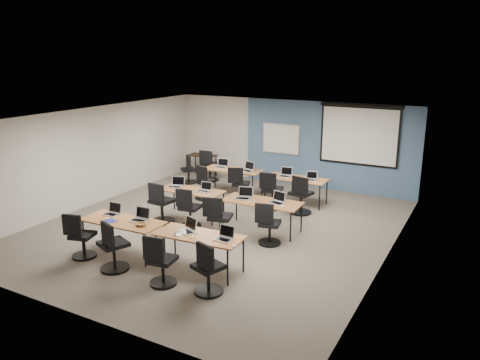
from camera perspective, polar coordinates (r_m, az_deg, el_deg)
The scene contains 58 objects.
floor at distance 11.52m, azimuth -2.71°, elevation -5.72°, with size 8.00×9.00×0.02m, color #6B6354.
ceiling at distance 10.85m, azimuth -2.89°, elevation 7.71°, with size 8.00×9.00×0.02m, color white.
wall_back at distance 15.04m, azimuth 6.16°, elevation 4.57°, with size 8.00×0.04×2.70m, color beige.
wall_front at distance 7.81m, azimuth -20.29°, elevation -6.54°, with size 8.00×0.04×2.70m, color beige.
wall_left at distance 13.58m, azimuth -17.40°, elevation 2.78°, with size 0.04×9.00×2.70m, color beige.
wall_right at distance 9.72m, azimuth 17.81°, elevation -2.07°, with size 0.04×9.00×2.70m, color beige.
blue_accent_panel at distance 14.59m, azimuth 10.66°, elevation 4.06°, with size 5.50×0.04×2.70m, color #3D5977.
whiteboard at distance 15.07m, azimuth 5.01°, elevation 5.01°, with size 1.28×0.03×0.98m.
projector_screen at distance 14.18m, azimuth 14.35°, elevation 5.73°, with size 2.40×0.10×1.82m.
training_table_front_left at distance 10.13m, azimuth -14.13°, elevation -5.06°, with size 1.79×0.74×0.73m.
training_table_front_right at distance 9.13m, azimuth -5.02°, elevation -6.94°, with size 1.74×0.73×0.73m.
training_table_mid_left at distance 12.03m, azimuth -5.92°, elevation -1.44°, with size 1.68×0.70×0.73m.
training_table_mid_right at distance 11.08m, azimuth 2.70°, elevation -2.82°, with size 1.87×0.78×0.73m.
training_table_back_left at distance 14.07m, azimuth -0.87°, elevation 1.13°, with size 1.77×0.74×0.73m.
training_table_back_right at distance 13.18m, azimuth 6.83°, elevation 0.04°, with size 1.74×0.73×0.73m.
laptop_0 at distance 10.53m, azimuth -15.30°, elevation -3.74°, with size 0.33×0.28×0.25m.
mouse_0 at distance 10.29m, azimuth -15.95°, elevation -4.53°, with size 0.06×0.09×0.03m, color white.
task_chair_0 at distance 10.25m, azimuth -18.88°, elevation -6.87°, with size 0.51×0.50×0.98m.
laptop_1 at distance 10.03m, azimuth -12.09°, elevation -4.47°, with size 0.35×0.30×0.27m.
mouse_1 at distance 9.72m, azimuth -12.13°, elevation -5.45°, with size 0.06×0.10×0.03m, color white.
task_chair_1 at distance 9.47m, azimuth -15.27°, elevation -8.25°, with size 0.60×0.57×1.04m.
laptop_2 at distance 9.28m, azimuth -6.33°, elevation -5.84°, with size 0.35×0.30×0.27m.
mouse_2 at distance 9.00m, azimuth -5.82°, elevation -6.90°, with size 0.06×0.10×0.04m, color white.
task_chair_2 at distance 8.74m, azimuth -9.68°, elevation -10.14°, with size 0.51×0.51×0.99m.
laptop_3 at distance 8.85m, azimuth -1.89°, elevation -6.85°, with size 0.33×0.28×0.25m.
mouse_3 at distance 8.55m, azimuth -0.72°, elevation -8.05°, with size 0.06×0.09×0.03m, color white.
task_chair_3 at distance 8.34m, azimuth -3.97°, elevation -11.17°, with size 0.55×0.53×1.01m.
laptop_4 at distance 12.33m, azimuth -7.78°, elevation -0.53°, with size 0.36×0.30×0.27m.
mouse_4 at distance 12.05m, azimuth -7.72°, elevation -1.17°, with size 0.06×0.09×0.03m, color white.
task_chair_4 at distance 11.81m, azimuth -9.62°, elevation -3.13°, with size 0.58×0.58×1.05m.
laptop_5 at distance 11.86m, azimuth -4.32°, elevation -1.10°, with size 0.30×0.26×0.23m.
mouse_5 at distance 11.50m, azimuth -3.92°, elevation -1.86°, with size 0.06×0.10×0.04m, color white.
task_chair_5 at distance 11.40m, azimuth -6.27°, elevation -3.81°, with size 0.52×0.52×1.00m.
laptop_6 at distance 11.26m, azimuth 0.48°, elevation -1.92°, with size 0.36×0.30×0.27m.
mouse_6 at distance 10.96m, azimuth 1.08°, elevation -2.71°, with size 0.06×0.10×0.03m, color white.
task_chair_6 at distance 10.61m, azimuth -2.63°, elevation -5.12°, with size 0.57×0.56×1.04m.
laptop_7 at distance 10.96m, azimuth 4.61°, elevation -2.47°, with size 0.34×0.29×0.26m.
mouse_7 at distance 10.71m, azimuth 5.21°, elevation -3.19°, with size 0.06×0.10×0.04m, color white.
task_chair_7 at distance 10.37m, azimuth 3.46°, elevation -5.77°, with size 0.50×0.50×0.99m.
laptop_8 at distance 14.31m, azimuth -2.26°, elevation 1.82°, with size 0.35×0.29×0.26m.
mouse_8 at distance 13.98m, azimuth -1.62°, elevation 1.28°, with size 0.06×0.09×0.03m, color white.
task_chair_8 at distance 13.56m, azimuth -4.49°, elevation -0.60°, with size 0.57×0.55×1.02m.
laptop_9 at distance 13.87m, azimuth 0.98°, elevation 1.40°, with size 0.36×0.30×0.27m.
mouse_9 at distance 13.44m, azimuth 1.62°, elevation 0.70°, with size 0.06×0.09×0.03m, color white.
task_chair_9 at distance 13.33m, azimuth -0.03°, elevation -0.87°, with size 0.55×0.53×1.01m.
laptop_10 at distance 13.31m, azimuth 5.56°, elevation 0.72°, with size 0.34×0.29×0.26m.
mouse_10 at distance 13.11m, azimuth 5.80°, elevation 0.25°, with size 0.06×0.09×0.03m, color white.
task_chair_10 at distance 12.70m, azimuth 3.86°, elevation -1.65°, with size 0.57×0.57×1.04m.
laptop_11 at distance 13.01m, azimuth 8.64°, elevation 0.25°, with size 0.30×0.26×0.23m.
mouse_11 at distance 12.74m, azimuth 9.15°, elevation -0.31°, with size 0.06×0.09×0.03m, color white.
task_chair_11 at distance 12.38m, azimuth 7.40°, elevation -2.17°, with size 0.58×0.58×1.05m.
blue_mousepad at distance 10.15m, azimuth -15.49°, elevation -4.83°, with size 0.24×0.20×0.01m, color navy.
snack_bowl at distance 9.74m, azimuth -12.01°, elevation -5.31°, with size 0.22×0.22×0.05m, color brown.
snack_plate at distance 9.15m, azimuth -7.54°, elevation -6.61°, with size 0.17×0.17×0.01m, color white.
coffee_cup at distance 9.11m, azimuth -7.91°, elevation -6.52°, with size 0.05×0.05×0.05m, color silver.
utility_table at distance 16.03m, azimuth -4.63°, elevation 2.77°, with size 0.96×0.54×0.75m.
spare_chair_a at distance 15.47m, azimuth -3.79°, elevation 1.46°, with size 0.57×0.57×1.05m.
spare_chair_b at distance 15.23m, azimuth -6.29°, elevation 1.01°, with size 0.55×0.47×0.96m.
Camera 1 is at (5.61, -9.18, 4.13)m, focal length 35.00 mm.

